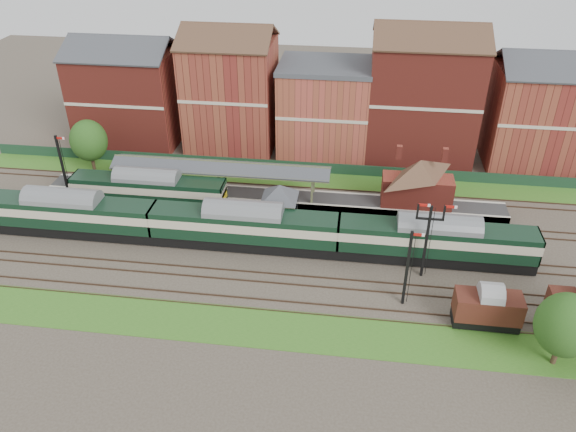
# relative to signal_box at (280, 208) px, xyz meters

# --- Properties ---
(ground) EXTENTS (160.00, 160.00, 0.00)m
(ground) POSITION_rel_signal_box_xyz_m (3.00, -3.25, -3.19)
(ground) COLOR #473D33
(ground) RESTS_ON ground
(grass_back) EXTENTS (90.00, 4.50, 0.06)m
(grass_back) POSITION_rel_signal_box_xyz_m (3.00, 12.75, -3.16)
(grass_back) COLOR #2D6619
(grass_back) RESTS_ON ground
(grass_front) EXTENTS (90.00, 5.00, 0.06)m
(grass_front) POSITION_rel_signal_box_xyz_m (3.00, -15.25, -3.16)
(grass_front) COLOR #2D6619
(grass_front) RESTS_ON ground
(fence) EXTENTS (90.00, 0.12, 1.50)m
(fence) POSITION_rel_signal_box_xyz_m (3.00, 14.75, -2.44)
(fence) COLOR #193823
(fence) RESTS_ON ground
(platform) EXTENTS (55.00, 3.40, 1.00)m
(platform) POSITION_rel_signal_box_xyz_m (-2.00, 6.50, -2.69)
(platform) COLOR #2D2D2D
(platform) RESTS_ON ground
(signal_box) EXTENTS (5.40, 5.40, 6.00)m
(signal_box) POSITION_rel_signal_box_xyz_m (0.00, 0.00, 0.00)
(signal_box) COLOR #627654
(signal_box) RESTS_ON ground
(brick_hut) EXTENTS (3.20, 2.64, 2.94)m
(brick_hut) POSITION_rel_signal_box_xyz_m (8.00, 0.00, -2.00)
(brick_hut) COLOR maroon
(brick_hut) RESTS_ON ground
(station_building) EXTENTS (8.10, 8.10, 5.90)m
(station_building) POSITION_rel_signal_box_xyz_m (15.00, 6.50, 0.76)
(station_building) COLOR maroon
(station_building) RESTS_ON platform
(canopy) EXTENTS (26.00, 3.89, 4.08)m
(canopy) POSITION_rel_signal_box_xyz_m (-8.00, 6.50, 1.39)
(canopy) COLOR #515937
(canopy) RESTS_ON platform
(semaphore_bracket) EXTENTS (3.60, 0.25, 8.18)m
(semaphore_bracket) POSITION_rel_signal_box_xyz_m (15.04, -5.75, 1.44)
(semaphore_bracket) COLOR black
(semaphore_bracket) RESTS_ON ground
(semaphore_platform_end) EXTENTS (1.23, 0.25, 8.00)m
(semaphore_platform_end) POSITION_rel_signal_box_xyz_m (-26.98, 4.75, 0.96)
(semaphore_platform_end) COLOR black
(semaphore_platform_end) RESTS_ON ground
(semaphore_siding) EXTENTS (1.23, 0.25, 8.00)m
(semaphore_siding) POSITION_rel_signal_box_xyz_m (13.02, -10.25, 0.96)
(semaphore_siding) COLOR black
(semaphore_siding) RESTS_ON ground
(town_backdrop) EXTENTS (69.00, 10.00, 16.00)m
(town_backdrop) POSITION_rel_signal_box_xyz_m (2.82, 21.75, 3.81)
(town_backdrop) COLOR maroon
(town_backdrop) RESTS_ON ground
(dmu_train) EXTENTS (59.02, 3.10, 4.53)m
(dmu_train) POSITION_rel_signal_box_xyz_m (-3.28, -3.25, -0.55)
(dmu_train) COLOR black
(dmu_train) RESTS_ON ground
(platform_railcar) EXTENTS (18.16, 2.86, 4.18)m
(platform_railcar) POSITION_rel_signal_box_xyz_m (-15.97, 3.25, -0.75)
(platform_railcar) COLOR black
(platform_railcar) RESTS_ON ground
(goods_van_a) EXTENTS (5.67, 2.46, 3.44)m
(goods_van_a) POSITION_rel_signal_box_xyz_m (20.02, -12.25, -1.23)
(goods_van_a) COLOR black
(goods_van_a) RESTS_ON ground
(tree_far) EXTENTS (4.70, 4.70, 6.85)m
(tree_far) POSITION_rel_signal_box_xyz_m (24.89, -16.16, 0.95)
(tree_far) COLOR #382619
(tree_far) RESTS_ON ground
(tree_back) EXTENTS (4.79, 4.79, 7.00)m
(tree_back) POSITION_rel_signal_box_xyz_m (-26.84, 11.77, 1.04)
(tree_back) COLOR #382619
(tree_back) RESTS_ON ground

